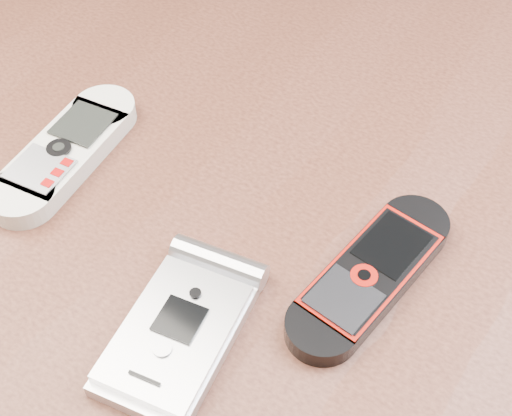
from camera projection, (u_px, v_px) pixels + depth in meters
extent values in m
cube|color=black|center=(250.00, 232.00, 0.48)|extent=(1.20, 0.80, 0.03)
cube|color=black|center=(82.00, 99.00, 1.14)|extent=(0.06, 0.06, 0.71)
cube|color=silver|center=(66.00, 151.00, 0.49)|extent=(0.06, 0.14, 0.02)
cube|color=black|center=(371.00, 274.00, 0.43)|extent=(0.06, 0.15, 0.01)
cube|color=silver|center=(178.00, 331.00, 0.40)|extent=(0.08, 0.12, 0.02)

